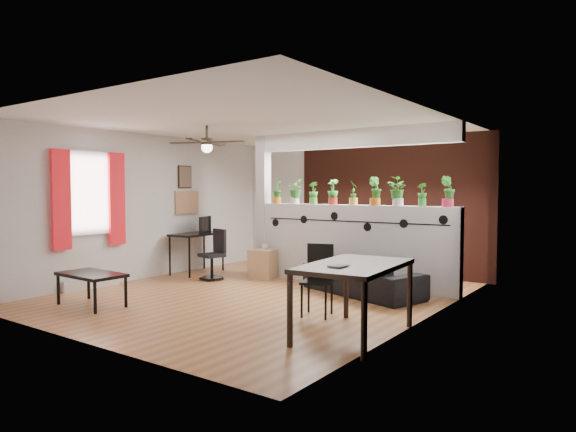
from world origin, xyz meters
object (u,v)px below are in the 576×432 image
(potted_plant_5, at_px, (375,190))
(potted_plant_8, at_px, (448,190))
(potted_plant_4, at_px, (353,192))
(potted_plant_6, at_px, (398,190))
(office_chair, at_px, (214,258))
(ceiling_fan, at_px, (207,144))
(potted_plant_2, at_px, (313,192))
(potted_plant_7, at_px, (422,194))
(cup, at_px, (265,247))
(potted_plant_0, at_px, (277,192))
(cube_shelf, at_px, (263,264))
(computer_desk, at_px, (197,237))
(potted_plant_3, at_px, (333,191))
(potted_plant_1, at_px, (295,191))
(folding_chair, at_px, (319,273))
(coffee_table, at_px, (91,276))
(sofa, at_px, (362,276))
(dining_table, at_px, (354,271))

(potted_plant_5, height_order, potted_plant_8, potted_plant_5)
(potted_plant_4, bearing_deg, potted_plant_5, 0.00)
(potted_plant_6, height_order, office_chair, potted_plant_6)
(ceiling_fan, xyz_separation_m, potted_plant_2, (0.81, 1.80, -0.76))
(potted_plant_7, bearing_deg, cup, -173.06)
(potted_plant_0, xyz_separation_m, potted_plant_5, (1.98, 0.00, 0.03))
(cube_shelf, relative_size, office_chair, 0.60)
(potted_plant_6, xyz_separation_m, cup, (-2.40, -0.34, -1.02))
(potted_plant_7, height_order, computer_desk, potted_plant_7)
(potted_plant_8, height_order, cube_shelf, potted_plant_8)
(potted_plant_3, relative_size, cup, 3.64)
(potted_plant_1, xyz_separation_m, potted_plant_4, (1.19, 0.00, -0.02))
(office_chair, bearing_deg, computer_desk, 156.43)
(potted_plant_8, relative_size, computer_desk, 0.42)
(cube_shelf, xyz_separation_m, folding_chair, (2.26, -1.70, 0.27))
(potted_plant_2, distance_m, folding_chair, 2.67)
(potted_plant_7, bearing_deg, potted_plant_3, 180.00)
(potted_plant_7, height_order, office_chair, potted_plant_7)
(potted_plant_8, bearing_deg, potted_plant_2, 180.00)
(potted_plant_5, relative_size, cube_shelf, 0.89)
(potted_plant_0, bearing_deg, computer_desk, -157.51)
(folding_chair, distance_m, coffee_table, 3.15)
(potted_plant_2, xyz_separation_m, cup, (-0.82, -0.34, -0.99))
(potted_plant_5, relative_size, cup, 3.97)
(cup, bearing_deg, potted_plant_4, 11.94)
(potted_plant_6, distance_m, computer_desk, 3.99)
(sofa, bearing_deg, potted_plant_8, -135.75)
(potted_plant_1, bearing_deg, ceiling_fan, -102.98)
(folding_chair, bearing_deg, ceiling_fan, 173.88)
(potted_plant_6, bearing_deg, ceiling_fan, -143.02)
(potted_plant_8, relative_size, cube_shelf, 0.88)
(potted_plant_0, height_order, potted_plant_6, potted_plant_6)
(potted_plant_7, relative_size, cube_shelf, 0.68)
(potted_plant_1, xyz_separation_m, office_chair, (-1.09, -0.95, -1.20))
(potted_plant_5, relative_size, potted_plant_8, 1.01)
(potted_plant_0, distance_m, potted_plant_1, 0.40)
(potted_plant_5, distance_m, potted_plant_6, 0.40)
(ceiling_fan, xyz_separation_m, potted_plant_3, (1.21, 1.80, -0.74))
(potted_plant_1, relative_size, potted_plant_5, 0.95)
(office_chair, xyz_separation_m, coffee_table, (0.06, -2.50, 0.02))
(potted_plant_1, bearing_deg, folding_chair, -48.78)
(cup, height_order, coffee_table, cup)
(potted_plant_1, xyz_separation_m, cup, (-0.42, -0.34, -1.01))
(cube_shelf, bearing_deg, sofa, -17.46)
(ceiling_fan, distance_m, potted_plant_6, 3.08)
(potted_plant_1, distance_m, coffee_table, 3.78)
(ceiling_fan, height_order, coffee_table, ceiling_fan)
(potted_plant_5, distance_m, office_chair, 3.08)
(potted_plant_7, height_order, cup, potted_plant_7)
(potted_plant_4, relative_size, dining_table, 0.26)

